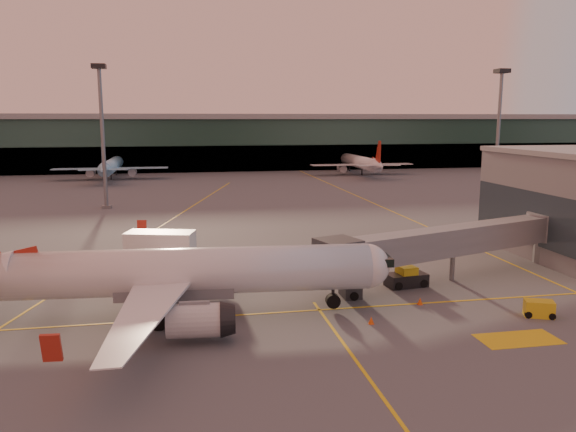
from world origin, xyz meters
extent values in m
plane|color=#4C4F54|center=(0.00, 0.00, 0.00)|extent=(600.00, 600.00, 0.00)
cube|color=yellow|center=(0.00, 5.00, 0.01)|extent=(80.00, 0.25, 0.01)
cube|color=yellow|center=(-10.00, 45.00, 0.01)|extent=(31.30, 115.98, 0.01)
cube|color=yellow|center=(30.00, 70.00, 0.01)|extent=(0.25, 160.00, 0.01)
cube|color=yellow|center=(5.00, -8.00, 0.01)|extent=(0.25, 30.00, 0.01)
cube|color=yellow|center=(18.00, -4.00, 0.01)|extent=(6.00, 3.00, 0.01)
cube|color=#19382D|center=(0.00, 142.00, 8.00)|extent=(400.00, 18.00, 16.00)
cube|color=gray|center=(0.00, 142.00, 16.80)|extent=(400.00, 20.00, 1.60)
cube|color=black|center=(0.00, 133.50, 4.00)|extent=(400.00, 1.00, 8.00)
cube|color=#2D3D47|center=(33.05, 18.00, 5.00)|extent=(0.30, 21.60, 6.00)
cylinder|color=slate|center=(-20.00, 66.00, 12.50)|extent=(0.70, 0.70, 25.00)
cube|color=black|center=(-20.00, 66.00, 25.20)|extent=(2.40, 2.40, 0.80)
cube|color=slate|center=(-20.00, 66.00, 0.25)|extent=(1.60, 1.60, 0.50)
cylinder|color=slate|center=(55.00, 62.00, 12.50)|extent=(0.70, 0.70, 25.00)
cube|color=black|center=(55.00, 62.00, 25.20)|extent=(2.40, 2.40, 0.80)
cube|color=slate|center=(55.00, 62.00, 0.25)|extent=(1.60, 1.60, 0.50)
cylinder|color=silver|center=(-5.90, 5.55, 3.84)|extent=(30.11, 6.02, 3.84)
sphere|color=silver|center=(9.01, 4.45, 3.84)|extent=(3.76, 3.76, 3.76)
cube|color=black|center=(10.11, 4.37, 4.32)|extent=(1.91, 2.62, 0.67)
cylinder|color=silver|center=(-5.60, -0.33, 1.73)|extent=(4.18, 2.78, 2.50)
cylinder|color=black|center=(-8.27, 3.22, 0.86)|extent=(1.82, 1.47, 1.73)
cylinder|color=black|center=(-8.27, 3.22, 1.39)|extent=(0.35, 0.35, 1.06)
cylinder|color=silver|center=(-4.75, 11.31, 1.73)|extent=(4.18, 2.78, 2.50)
cylinder|color=black|center=(-7.90, 8.20, 0.86)|extent=(1.82, 1.47, 1.73)
cylinder|color=black|center=(-7.90, 8.20, 1.39)|extent=(0.35, 0.35, 1.06)
cube|color=slate|center=(-6.99, 5.63, 2.59)|extent=(9.68, 3.76, 1.54)
cylinder|color=black|center=(6.10, 4.67, 0.86)|extent=(1.26, 0.85, 1.21)
cube|color=slate|center=(20.34, 11.27, 4.14)|extent=(28.17, 11.91, 2.70)
cube|color=#2D3035|center=(7.18, 7.15, 4.14)|extent=(4.32, 4.32, 3.00)
cube|color=#2D3035|center=(8.68, 8.05, 1.20)|extent=(1.60, 2.40, 2.40)
cylinder|color=black|center=(8.68, 6.95, 0.40)|extent=(0.80, 0.40, 0.80)
cylinder|color=black|center=(8.68, 9.15, 0.40)|extent=(0.80, 0.40, 0.80)
cylinder|color=slate|center=(20.34, 11.27, 1.42)|extent=(0.50, 0.50, 2.84)
cylinder|color=slate|center=(34.00, 16.00, 4.14)|extent=(4.40, 4.40, 3.00)
cylinder|color=slate|center=(34.00, 16.00, 1.42)|extent=(2.40, 2.40, 2.84)
cube|color=#BD4D1B|center=(-8.20, 16.07, 0.85)|extent=(4.22, 3.58, 1.71)
cube|color=silver|center=(-8.53, 16.16, 3.53)|extent=(7.11, 4.45, 3.19)
cylinder|color=black|center=(-10.53, 15.28, 0.51)|extent=(1.09, 0.65, 1.02)
cylinder|color=black|center=(-6.58, 14.22, 0.51)|extent=(1.09, 0.65, 1.02)
cube|color=gold|center=(22.46, 0.09, 0.68)|extent=(2.62, 2.13, 1.36)
cylinder|color=black|center=(21.40, -0.09, 0.28)|extent=(0.63, 0.48, 0.57)
cylinder|color=black|center=(23.08, -0.78, 0.28)|extent=(0.63, 0.48, 0.57)
cube|color=black|center=(15.00, 10.19, 0.63)|extent=(4.14, 2.57, 1.26)
cube|color=gold|center=(15.00, 10.19, 1.49)|extent=(1.84, 2.03, 1.03)
cylinder|color=black|center=(13.76, 9.09, 0.40)|extent=(0.84, 0.45, 0.80)
cylinder|color=black|center=(16.49, 9.47, 0.40)|extent=(0.84, 0.45, 0.80)
cone|color=#DE4D0B|center=(14.07, 4.75, 0.32)|extent=(0.50, 0.50, 0.63)
cube|color=#DE4D0B|center=(14.07, 4.75, 0.02)|extent=(0.43, 0.43, 0.03)
cone|color=#DE4D0B|center=(-7.42, 23.80, 0.26)|extent=(0.41, 0.41, 0.52)
cube|color=#DE4D0B|center=(-7.42, 23.80, 0.01)|extent=(0.36, 0.36, 0.03)
cone|color=#DE4D0B|center=(8.29, 1.03, 0.30)|extent=(0.48, 0.48, 0.60)
cube|color=#DE4D0B|center=(8.29, 1.03, 0.02)|extent=(0.41, 0.41, 0.03)
camera|label=1|loc=(-6.12, -39.60, 16.15)|focal=35.00mm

